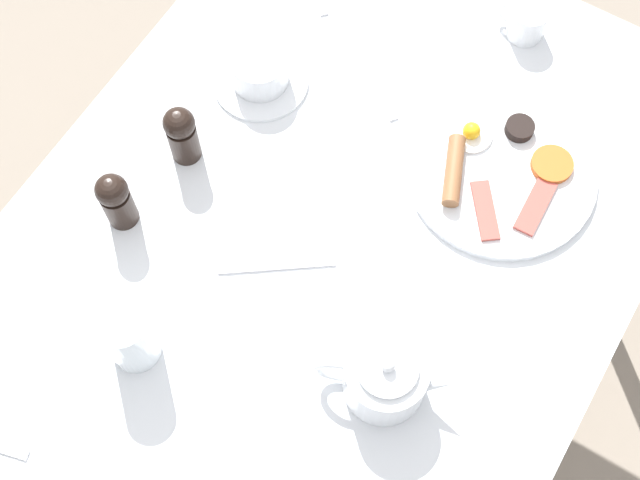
{
  "coord_description": "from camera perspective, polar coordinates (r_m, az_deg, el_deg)",
  "views": [
    {
      "loc": [
        -0.27,
        0.44,
        1.95
      ],
      "look_at": [
        0.0,
        0.0,
        0.78
      ],
      "focal_mm": 50.0,
      "sensor_mm": 36.0,
      "label": 1
    }
  ],
  "objects": [
    {
      "name": "salt_grinder",
      "position": [
        1.3,
        -12.93,
        2.54
      ],
      "size": [
        0.05,
        0.05,
        0.11
      ],
      "color": "black",
      "rests_on": "table"
    },
    {
      "name": "teapot_near",
      "position": [
        1.19,
        4.13,
        -8.77
      ],
      "size": [
        0.18,
        0.11,
        0.11
      ],
      "rotation": [
        0.0,
        0.0,
        3.53
      ],
      "color": "white",
      "rests_on": "table"
    },
    {
      "name": "teacup_with_saucer_right",
      "position": [
        1.42,
        -3.89,
        10.71
      ],
      "size": [
        0.15,
        0.15,
        0.06
      ],
      "color": "white",
      "rests_on": "table"
    },
    {
      "name": "fork_by_plate",
      "position": [
        1.29,
        -2.8,
        -1.64
      ],
      "size": [
        0.15,
        0.11,
        0.0
      ],
      "rotation": [
        0.0,
        0.0,
        2.2
      ],
      "color": "silver",
      "rests_on": "table"
    },
    {
      "name": "water_glass_tall",
      "position": [
        1.22,
        -12.12,
        -6.08
      ],
      "size": [
        0.07,
        0.07,
        0.12
      ],
      "color": "white",
      "rests_on": "table"
    },
    {
      "name": "ground_plane",
      "position": [
        2.02,
        -0.0,
        -8.89
      ],
      "size": [
        8.0,
        8.0,
        0.0
      ],
      "primitive_type": "plane",
      "color": "gray"
    },
    {
      "name": "table",
      "position": [
        1.37,
        -0.0,
        -1.55
      ],
      "size": [
        0.87,
        1.21,
        0.76
      ],
      "color": "silver",
      "rests_on": "ground_plane"
    },
    {
      "name": "spoon_for_tea",
      "position": [
        1.44,
        3.54,
        10.28
      ],
      "size": [
        0.14,
        0.11,
        0.0
      ],
      "rotation": [
        0.0,
        0.0,
        4.04
      ],
      "color": "silver",
      "rests_on": "table"
    },
    {
      "name": "pepper_grinder",
      "position": [
        1.34,
        -8.84,
        6.74
      ],
      "size": [
        0.05,
        0.05,
        0.11
      ],
      "color": "black",
      "rests_on": "table"
    },
    {
      "name": "breakfast_plate",
      "position": [
        1.38,
        11.43,
        4.4
      ],
      "size": [
        0.29,
        0.29,
        0.04
      ],
      "color": "white",
      "rests_on": "table"
    },
    {
      "name": "creamer_jug",
      "position": [
        1.51,
        13.09,
        13.45
      ],
      "size": [
        0.08,
        0.06,
        0.06
      ],
      "color": "white",
      "rests_on": "table"
    }
  ]
}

